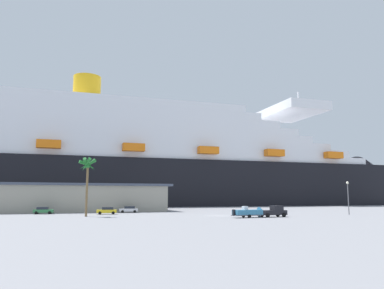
{
  "coord_description": "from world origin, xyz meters",
  "views": [
    {
      "loc": [
        -32.24,
        -73.99,
        3.95
      ],
      "look_at": [
        8.76,
        40.83,
        20.55
      ],
      "focal_mm": 35.76,
      "sensor_mm": 36.0,
      "label": 1
    }
  ],
  "objects_px": {
    "pickup_truck": "(273,212)",
    "palm_tree": "(88,168)",
    "street_lamp": "(348,193)",
    "parked_car_yellow_taxi": "(107,211)",
    "cruise_ship": "(159,164)",
    "parked_car_green_wagon": "(43,210)",
    "small_boat_on_trailer": "(251,212)",
    "parked_car_silver_sedan": "(129,209)"
  },
  "relations": [
    {
      "from": "cruise_ship",
      "to": "parked_car_green_wagon",
      "type": "distance_m",
      "value": 75.33
    },
    {
      "from": "parked_car_yellow_taxi",
      "to": "parked_car_green_wagon",
      "type": "height_order",
      "value": "same"
    },
    {
      "from": "small_boat_on_trailer",
      "to": "street_lamp",
      "type": "height_order",
      "value": "street_lamp"
    },
    {
      "from": "street_lamp",
      "to": "parked_car_silver_sedan",
      "type": "xyz_separation_m",
      "value": [
        -43.76,
        25.79,
        -3.93
      ]
    },
    {
      "from": "palm_tree",
      "to": "parked_car_silver_sedan",
      "type": "xyz_separation_m",
      "value": [
        11.25,
        15.14,
        -8.72
      ]
    },
    {
      "from": "cruise_ship",
      "to": "parked_car_green_wagon",
      "type": "bearing_deg",
      "value": -125.21
    },
    {
      "from": "small_boat_on_trailer",
      "to": "parked_car_yellow_taxi",
      "type": "xyz_separation_m",
      "value": [
        -23.92,
        22.39,
        -0.13
      ]
    },
    {
      "from": "cruise_ship",
      "to": "pickup_truck",
      "type": "height_order",
      "value": "cruise_ship"
    },
    {
      "from": "small_boat_on_trailer",
      "to": "palm_tree",
      "type": "distance_m",
      "value": 33.35
    },
    {
      "from": "palm_tree",
      "to": "parked_car_yellow_taxi",
      "type": "relative_size",
      "value": 2.57
    },
    {
      "from": "pickup_truck",
      "to": "palm_tree",
      "type": "distance_m",
      "value": 37.75
    },
    {
      "from": "palm_tree",
      "to": "parked_car_silver_sedan",
      "type": "distance_m",
      "value": 20.78
    },
    {
      "from": "pickup_truck",
      "to": "street_lamp",
      "type": "relative_size",
      "value": 0.79
    },
    {
      "from": "cruise_ship",
      "to": "palm_tree",
      "type": "relative_size",
      "value": 21.25
    },
    {
      "from": "cruise_ship",
      "to": "palm_tree",
      "type": "distance_m",
      "value": 82.46
    },
    {
      "from": "small_boat_on_trailer",
      "to": "street_lamp",
      "type": "distance_m",
      "value": 26.46
    },
    {
      "from": "pickup_truck",
      "to": "street_lamp",
      "type": "bearing_deg",
      "value": 8.08
    },
    {
      "from": "cruise_ship",
      "to": "small_boat_on_trailer",
      "type": "height_order",
      "value": "cruise_ship"
    },
    {
      "from": "pickup_truck",
      "to": "small_boat_on_trailer",
      "type": "bearing_deg",
      "value": -175.96
    },
    {
      "from": "street_lamp",
      "to": "parked_car_silver_sedan",
      "type": "bearing_deg",
      "value": 149.48
    },
    {
      "from": "pickup_truck",
      "to": "small_boat_on_trailer",
      "type": "xyz_separation_m",
      "value": [
        -5.13,
        -0.36,
        -0.08
      ]
    },
    {
      "from": "small_boat_on_trailer",
      "to": "palm_tree",
      "type": "xyz_separation_m",
      "value": [
        -29.04,
        13.97,
        8.6
      ]
    },
    {
      "from": "cruise_ship",
      "to": "palm_tree",
      "type": "height_order",
      "value": "cruise_ship"
    },
    {
      "from": "pickup_truck",
      "to": "palm_tree",
      "type": "relative_size",
      "value": 0.49
    },
    {
      "from": "parked_car_yellow_taxi",
      "to": "parked_car_green_wagon",
      "type": "xyz_separation_m",
      "value": [
        -13.38,
        6.18,
        0.0
      ]
    },
    {
      "from": "cruise_ship",
      "to": "small_boat_on_trailer",
      "type": "bearing_deg",
      "value": -93.29
    },
    {
      "from": "pickup_truck",
      "to": "parked_car_yellow_taxi",
      "type": "relative_size",
      "value": 1.26
    },
    {
      "from": "parked_car_yellow_taxi",
      "to": "small_boat_on_trailer",
      "type": "bearing_deg",
      "value": -43.11
    },
    {
      "from": "small_boat_on_trailer",
      "to": "parked_car_silver_sedan",
      "type": "bearing_deg",
      "value": 121.42
    },
    {
      "from": "cruise_ship",
      "to": "pickup_truck",
      "type": "bearing_deg",
      "value": -89.98
    },
    {
      "from": "parked_car_yellow_taxi",
      "to": "parked_car_green_wagon",
      "type": "distance_m",
      "value": 14.73
    },
    {
      "from": "cruise_ship",
      "to": "parked_car_green_wagon",
      "type": "xyz_separation_m",
      "value": [
        -42.39,
        -60.07,
        -16.42
      ]
    },
    {
      "from": "cruise_ship",
      "to": "small_boat_on_trailer",
      "type": "relative_size",
      "value": 31.94
    },
    {
      "from": "palm_tree",
      "to": "parked_car_yellow_taxi",
      "type": "xyz_separation_m",
      "value": [
        5.12,
        8.41,
        -8.73
      ]
    },
    {
      "from": "pickup_truck",
      "to": "parked_car_green_wagon",
      "type": "xyz_separation_m",
      "value": [
        -42.42,
        28.2,
        -0.21
      ]
    },
    {
      "from": "street_lamp",
      "to": "parked_car_yellow_taxi",
      "type": "height_order",
      "value": "street_lamp"
    },
    {
      "from": "cruise_ship",
      "to": "parked_car_green_wagon",
      "type": "relative_size",
      "value": 55.72
    },
    {
      "from": "small_boat_on_trailer",
      "to": "street_lamp",
      "type": "xyz_separation_m",
      "value": [
        25.97,
        3.32,
        3.8
      ]
    },
    {
      "from": "pickup_truck",
      "to": "parked_car_yellow_taxi",
      "type": "distance_m",
      "value": 36.45
    },
    {
      "from": "palm_tree",
      "to": "parked_car_silver_sedan",
      "type": "relative_size",
      "value": 2.5
    },
    {
      "from": "street_lamp",
      "to": "parked_car_yellow_taxi",
      "type": "xyz_separation_m",
      "value": [
        -49.88,
        19.06,
        -3.93
      ]
    },
    {
      "from": "parked_car_silver_sedan",
      "to": "parked_car_green_wagon",
      "type": "relative_size",
      "value": 1.05
    }
  ]
}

